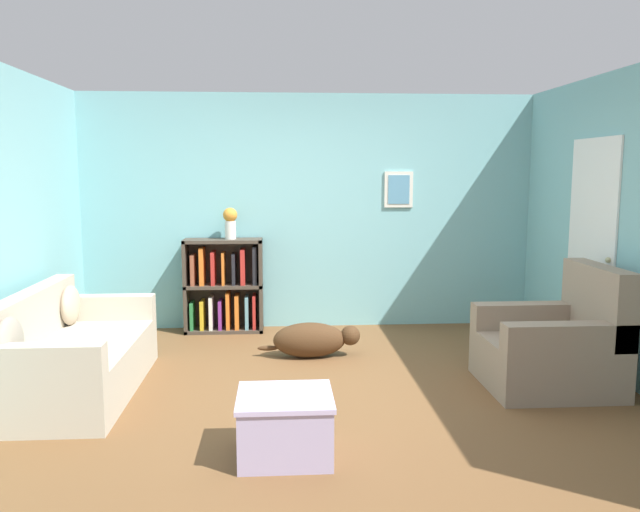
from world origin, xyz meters
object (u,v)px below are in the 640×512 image
Objects in this scene: bookshelf at (225,287)px; recliner_chair at (555,347)px; dog at (313,340)px; couch at (70,357)px; coffee_table at (285,423)px; vase at (230,221)px.

bookshelf reaches higher than recliner_chair.
dog is (-1.93, 0.95, -0.17)m from recliner_chair.
couch is 3.08× the size of coffee_table.
bookshelf is 0.73m from vase.
bookshelf is at bearing 168.55° from vase.
coffee_table is at bearing -97.77° from dog.
dog is at bearing -51.04° from vase.
couch is 1.85× the size of dog.
recliner_chair is (3.91, -0.12, 0.04)m from couch.
recliner_chair is at bearing 26.84° from coffee_table.
vase is (1.14, 1.86, 0.92)m from couch.
bookshelf is 3.47m from recliner_chair.
recliner_chair is 2.16m from dog.
coffee_table is at bearing -79.87° from vase.
vase is (-0.55, 3.10, 1.00)m from coffee_table.
vase is (-2.77, 1.98, 0.88)m from recliner_chair.
bookshelf is 3.00× the size of vase.
vase is at bearing 144.41° from recliner_chair.
coffee_table is at bearing -36.15° from couch.
dog is at bearing -48.99° from bookshelf.
vase reaches higher than recliner_chair.
recliner_chair reaches higher than coffee_table.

